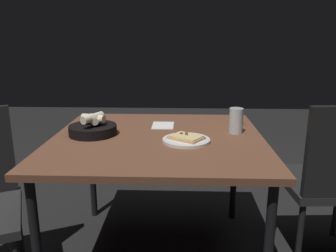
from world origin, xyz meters
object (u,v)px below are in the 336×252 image
object	(u,v)px
dining_table	(158,147)
pepper_shaker	(237,118)
pizza_plate	(186,139)
beer_glass	(236,122)
bread_basket	(93,128)
chair_near	(334,175)

from	to	relation	value
dining_table	pepper_shaker	world-z (taller)	pepper_shaker
pizza_plate	beer_glass	xyz separation A→B (m)	(-0.16, 0.26, 0.05)
pepper_shaker	pizza_plate	bearing A→B (deg)	-41.94
pepper_shaker	beer_glass	bearing A→B (deg)	-11.49
dining_table	bread_basket	bearing A→B (deg)	-94.09
dining_table	chair_near	size ratio (longest dim) A/B	1.18
beer_glass	dining_table	bearing A→B (deg)	-77.92
pizza_plate	beer_glass	distance (m)	0.31
bread_basket	chair_near	size ratio (longest dim) A/B	0.27
chair_near	beer_glass	bearing A→B (deg)	-103.41
pepper_shaker	chair_near	distance (m)	0.57
bread_basket	pepper_shaker	distance (m)	0.80
pizza_plate	chair_near	bearing A→B (deg)	93.58
pizza_plate	bread_basket	bearing A→B (deg)	-101.79
pizza_plate	chair_near	xyz separation A→B (m)	(-0.05, 0.74, -0.19)
dining_table	chair_near	world-z (taller)	chair_near
bread_basket	pepper_shaker	size ratio (longest dim) A/B	2.77
pizza_plate	bread_basket	distance (m)	0.49
dining_table	pizza_plate	world-z (taller)	pizza_plate
dining_table	beer_glass	bearing A→B (deg)	102.08
dining_table	pepper_shaker	bearing A→B (deg)	119.90
dining_table	bread_basket	distance (m)	0.35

